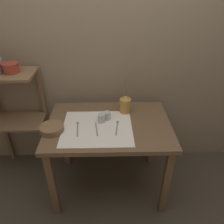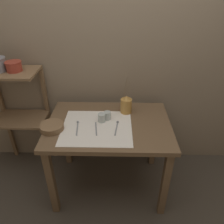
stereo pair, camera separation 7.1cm
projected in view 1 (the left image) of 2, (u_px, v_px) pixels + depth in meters
The scene contains 13 objects.
ground_plane at pixel (109, 183), 2.40m from camera, with size 12.00×12.00×0.00m, color #473F35.
stone_wall_back at pixel (108, 62), 2.19m from camera, with size 7.00×0.06×2.40m.
wooden_table at pixel (109, 133), 2.04m from camera, with size 1.12×0.78×0.80m.
wooden_shelf_unit at pixel (15, 104), 2.21m from camera, with size 0.54×0.35×1.18m.
linen_cloth at pixel (97, 128), 1.92m from camera, with size 0.61×0.54×0.00m.
pitcher_with_flowers at pixel (125, 104), 2.10m from camera, with size 0.11×0.11×0.40m.
wooden_bowl at pixel (52, 128), 1.87m from camera, with size 0.21×0.21×0.05m.
glass_tumbler_near at pixel (102, 118), 1.98m from camera, with size 0.07×0.07×0.08m.
glass_tumbler_far at pixel (107, 116), 2.01m from camera, with size 0.06×0.06×0.08m.
spoon_outer at pixel (78, 126), 1.94m from camera, with size 0.04×0.21×0.02m.
fork_outer at pixel (97, 129), 1.90m from camera, with size 0.04×0.20×0.00m.
spoon_inner at pixel (117, 125), 1.95m from camera, with size 0.04×0.21×0.02m.
metal_pot_small at pixel (11, 68), 1.97m from camera, with size 0.15×0.15×0.09m.
Camera 1 is at (-0.01, -1.63, 1.92)m, focal length 35.00 mm.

